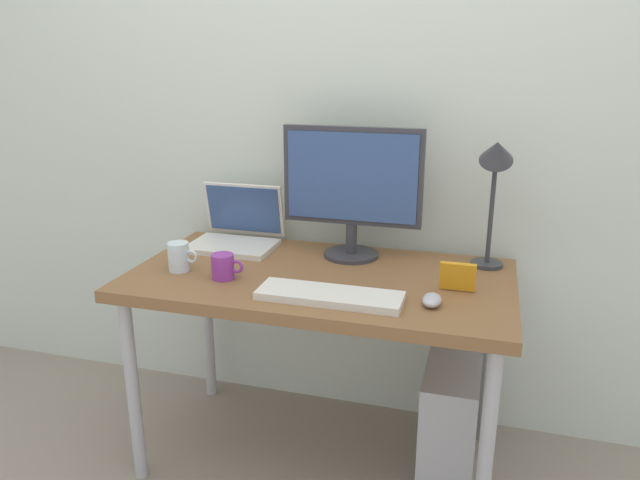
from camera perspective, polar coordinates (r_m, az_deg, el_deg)
name	(u,v)px	position (r m, az deg, el deg)	size (l,w,h in m)	color
ground_plane	(320,455)	(2.35, 0.00, -19.93)	(6.00, 6.00, 0.00)	gray
back_wall	(350,90)	(2.26, 2.90, 14.19)	(4.40, 0.04, 2.60)	silver
desk	(320,293)	(2.02, 0.00, -5.07)	(1.27, 0.68, 0.72)	brown
monitor	(352,185)	(2.10, 3.10, 5.27)	(0.50, 0.20, 0.47)	#333338
laptop	(237,230)	(2.31, -7.95, 0.93)	(0.32, 0.26, 0.23)	silver
desk_lamp	(495,172)	(2.04, 16.44, 6.23)	(0.11, 0.16, 0.47)	#333338
keyboard	(330,296)	(1.79, 0.94, -5.36)	(0.44, 0.14, 0.02)	silver
mouse	(432,300)	(1.78, 10.68, -5.68)	(0.06, 0.09, 0.03)	#B2B2B7
coffee_mug	(223,266)	(1.97, -9.26, -2.52)	(0.11, 0.08, 0.08)	purple
glass_cup	(179,257)	(2.07, -13.36, -1.57)	(0.11, 0.07, 0.10)	silver
photo_frame	(458,277)	(1.89, 13.08, -3.43)	(0.11, 0.02, 0.09)	orange
computer_tower	(449,422)	(2.19, 12.28, -16.69)	(0.18, 0.36, 0.42)	#B2B2B7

